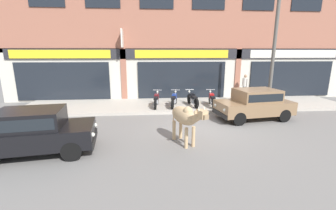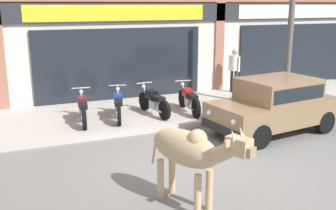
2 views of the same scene
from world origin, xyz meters
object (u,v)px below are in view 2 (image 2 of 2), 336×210
object	(u,v)px
motorcycle_3	(189,100)
cow	(189,150)
motorcycle_2	(154,102)
pedestrian	(234,66)
motorcycle_0	(83,109)
motorcycle_1	(118,106)
car_1	(276,103)
utility_pole	(291,17)

from	to	relation	value
motorcycle_3	cow	bearing A→B (deg)	-115.44
motorcycle_2	pedestrian	distance (m)	4.25
motorcycle_0	motorcycle_1	bearing A→B (deg)	-0.98
car_1	motorcycle_1	bearing A→B (deg)	146.80
utility_pole	motorcycle_1	bearing A→B (deg)	170.13
cow	motorcycle_3	size ratio (longest dim) A/B	1.12
pedestrian	car_1	bearing A→B (deg)	-107.22
cow	motorcycle_3	xyz separation A→B (m)	(2.37, 4.97, -0.48)
car_1	motorcycle_0	world-z (taller)	car_1
motorcycle_0	motorcycle_1	distance (m)	1.01
motorcycle_1	pedestrian	bearing A→B (deg)	20.13
motorcycle_1	pedestrian	xyz separation A→B (m)	(4.91, 1.80, 0.60)
motorcycle_0	utility_pole	xyz separation A→B (m)	(6.14, -0.91, 2.45)
motorcycle_1	pedestrian	world-z (taller)	pedestrian
cow	motorcycle_1	world-z (taller)	cow
motorcycle_0	motorcycle_1	xyz separation A→B (m)	(1.01, -0.02, 0.00)
cow	motorcycle_0	world-z (taller)	cow
cow	motorcycle_0	bearing A→B (deg)	99.12
pedestrian	utility_pole	xyz separation A→B (m)	(0.22, -2.69, 1.85)
motorcycle_1	motorcycle_0	bearing A→B (deg)	179.02
car_1	cow	bearing A→B (deg)	-144.63
cow	car_1	size ratio (longest dim) A/B	0.54
motorcycle_2	motorcycle_3	bearing A→B (deg)	-7.02
pedestrian	utility_pole	bearing A→B (deg)	-85.27
cow	motorcycle_2	distance (m)	5.29
motorcycle_2	pedestrian	world-z (taller)	pedestrian
cow	motorcycle_1	xyz separation A→B (m)	(0.19, 5.07, -0.48)
cow	motorcycle_3	world-z (taller)	cow
motorcycle_0	motorcycle_3	xyz separation A→B (m)	(3.18, -0.12, 0.00)
utility_pole	motorcycle_2	bearing A→B (deg)	167.07
motorcycle_0	motorcycle_1	world-z (taller)	same
car_1	motorcycle_2	size ratio (longest dim) A/B	2.08
motorcycle_2	utility_pole	distance (m)	4.82
car_1	motorcycle_3	distance (m)	2.71
car_1	utility_pole	size ratio (longest dim) A/B	0.66
motorcycle_3	pedestrian	distance (m)	3.38
car_1	pedestrian	size ratio (longest dim) A/B	2.35
motorcycle_1	motorcycle_2	xyz separation A→B (m)	(1.09, 0.04, 0.00)
car_1	motorcycle_2	xyz separation A→B (m)	(-2.53, 2.40, -0.29)
motorcycle_3	pedestrian	xyz separation A→B (m)	(2.74, 1.90, 0.60)
motorcycle_0	motorcycle_3	distance (m)	3.19
motorcycle_1	motorcycle_2	distance (m)	1.09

